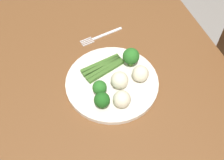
# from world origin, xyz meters

# --- Properties ---
(ground_plane) EXTENTS (6.00, 6.00, 0.02)m
(ground_plane) POSITION_xyz_m (0.00, 0.00, -0.01)
(ground_plane) COLOR gray
(dining_table) EXTENTS (1.13, 0.90, 0.75)m
(dining_table) POSITION_xyz_m (0.00, 0.00, 0.64)
(dining_table) COLOR brown
(dining_table) RESTS_ON ground_plane
(plate) EXTENTS (0.29, 0.29, 0.01)m
(plate) POSITION_xyz_m (-0.06, -0.05, 0.76)
(plate) COLOR silver
(plate) RESTS_ON dining_table
(asparagus_bundle) EXTENTS (0.09, 0.15, 0.01)m
(asparagus_bundle) POSITION_xyz_m (-0.01, -0.04, 0.77)
(asparagus_bundle) COLOR #3D6626
(asparagus_bundle) RESTS_ON plate
(broccoli_back) EXTENTS (0.04, 0.04, 0.05)m
(broccoli_back) POSITION_xyz_m (-0.10, -0.00, 0.80)
(broccoli_back) COLOR #568E33
(broccoli_back) RESTS_ON plate
(broccoli_left) EXTENTS (0.05, 0.05, 0.07)m
(broccoli_left) POSITION_xyz_m (-0.02, -0.13, 0.81)
(broccoli_left) COLOR #568E33
(broccoli_left) RESTS_ON plate
(broccoli_front_left) EXTENTS (0.05, 0.05, 0.06)m
(broccoli_front_left) POSITION_xyz_m (-0.14, 0.01, 0.80)
(broccoli_front_left) COLOR #4C7F2B
(broccoli_front_left) RESTS_ON plate
(cauliflower_mid) EXTENTS (0.05, 0.05, 0.05)m
(cauliflower_mid) POSITION_xyz_m (-0.15, -0.05, 0.79)
(cauliflower_mid) COLOR beige
(cauliflower_mid) RESTS_ON plate
(cauliflower_front) EXTENTS (0.05, 0.05, 0.05)m
(cauliflower_front) POSITION_xyz_m (-0.08, -0.13, 0.79)
(cauliflower_front) COLOR beige
(cauliflower_front) RESTS_ON plate
(cauliflower_outer_edge) EXTENTS (0.05, 0.05, 0.05)m
(cauliflower_outer_edge) POSITION_xyz_m (-0.09, -0.07, 0.80)
(cauliflower_outer_edge) COLOR beige
(cauliflower_outer_edge) RESTS_ON plate
(fork) EXTENTS (0.05, 0.17, 0.00)m
(fork) POSITION_xyz_m (0.15, -0.08, 0.76)
(fork) COLOR silver
(fork) RESTS_ON dining_table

